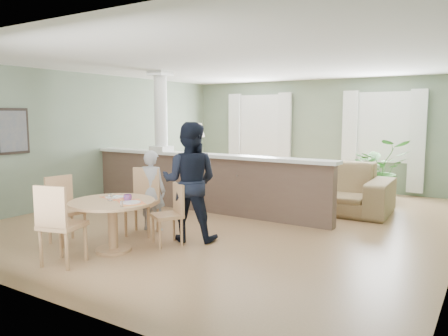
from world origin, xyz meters
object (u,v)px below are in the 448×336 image
Objects in this scene: chair_far_man at (172,211)px; man_person at (190,182)px; sofa at (306,185)px; dining_table at (113,211)px; chair_far_boy at (144,198)px; chair_near at (58,221)px; child_person at (152,191)px; chair_side at (64,206)px; houseplant at (380,169)px.

chair_far_man is 0.50× the size of man_person.
dining_table is at bearing -108.73° from sofa.
chair_far_boy is 1.16× the size of chair_far_man.
chair_far_man reaches higher than dining_table.
dining_table is at bearing -92.33° from chair_far_boy.
man_person is at bearing 60.12° from dining_table.
man_person is (0.68, 1.77, 0.31)m from chair_near.
dining_table is 1.32× the size of chair_far_man.
chair_side is at bearing 50.03° from child_person.
sofa is 3.39m from chair_far_man.
houseplant reaches higher than child_person.
sofa is at bearing 73.35° from dining_table.
dining_table is at bearing -111.25° from houseplant.
man_person reaches higher than child_person.
man_person reaches higher than sofa.
chair_side is 1.85m from man_person.
houseplant is 1.03× the size of child_person.
chair_side is at bearing -119.24° from sofa.
chair_near is at bearing 82.79° from child_person.
chair_far_man is at bearing -37.31° from chair_far_boy.
houseplant is at bearing -130.77° from man_person.
sofa is 3.24m from child_person.
houseplant is 0.76× the size of man_person.
houseplant is 5.23m from child_person.
chair_side is at bearing 14.88° from man_person.
chair_near is (-0.11, -0.79, 0.01)m from dining_table.
man_person is at bearing 105.92° from chair_far_man.
chair_near is (-0.59, -1.45, 0.08)m from chair_far_man.
houseplant reaches higher than dining_table.
chair_near reaches higher than chair_far_boy.
chair_far_boy is (-1.46, -3.07, 0.09)m from sofa.
chair_far_boy is 0.79× the size of child_person.
chair_far_boy is 0.58× the size of man_person.
child_person is at bearing -118.92° from sofa.
man_person is (-1.65, -4.71, 0.21)m from houseplant.
dining_table is 1.17m from man_person.
chair_side is at bearing -118.27° from houseplant.
child_person is (-0.74, 0.43, 0.16)m from chair_far_man.
chair_side is at bearing -119.49° from chair_far_man.
chair_far_man is 1.57m from chair_near.
chair_far_boy is 1.18m from chair_side.
sofa is 4.15m from dining_table.
man_person is (0.83, -0.11, 0.23)m from child_person.
chair_far_boy is 0.79m from chair_far_man.
sofa is 2.01m from houseplant.
sofa is at bearing 109.43° from chair_far_man.
child_person reaches higher than dining_table.
chair_near is 1.05× the size of chair_side.
dining_table is 1.13× the size of chair_near.
child_person reaches higher than chair_side.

